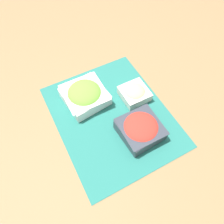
{
  "coord_description": "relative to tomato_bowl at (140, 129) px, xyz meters",
  "views": [
    {
      "loc": [
        0.45,
        -0.24,
        0.83
      ],
      "look_at": [
        0.0,
        0.0,
        0.03
      ],
      "focal_mm": 35.0,
      "sensor_mm": 36.0,
      "label": 1
    }
  ],
  "objects": [
    {
      "name": "cucumber_bowl",
      "position": [
        -0.17,
        0.08,
        -0.01
      ],
      "size": [
        0.12,
        0.12,
        0.06
      ],
      "color": "silver",
      "rests_on": "placemat"
    },
    {
      "name": "ground_plane",
      "position": [
        -0.13,
        -0.06,
        -0.04
      ],
      "size": [
        3.0,
        3.0,
        0.0
      ],
      "primitive_type": "plane",
      "color": "olive"
    },
    {
      "name": "lettuce_bowl",
      "position": [
        -0.26,
        -0.13,
        0.0
      ],
      "size": [
        0.2,
        0.2,
        0.08
      ],
      "color": "white",
      "rests_on": "placemat"
    },
    {
      "name": "tomato_bowl",
      "position": [
        0.0,
        0.0,
        0.0
      ],
      "size": [
        0.17,
        0.17,
        0.07
      ],
      "color": "#333842",
      "rests_on": "placemat"
    },
    {
      "name": "placemat",
      "position": [
        -0.13,
        -0.06,
        -0.04
      ],
      "size": [
        0.59,
        0.48,
        0.0
      ],
      "color": "#236B60",
      "rests_on": "ground_plane"
    }
  ]
}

